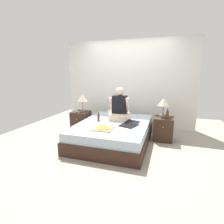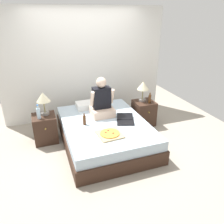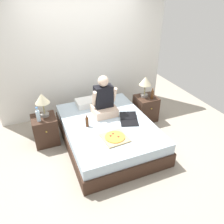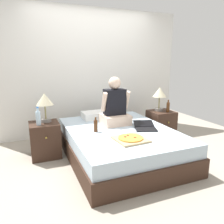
# 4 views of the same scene
# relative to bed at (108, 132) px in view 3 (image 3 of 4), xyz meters

# --- Properties ---
(ground_plane) EXTENTS (5.80, 5.80, 0.00)m
(ground_plane) POSITION_rel_bed_xyz_m (0.00, 0.00, -0.22)
(ground_plane) COLOR #9E9384
(wall_back) EXTENTS (3.80, 0.12, 2.50)m
(wall_back) POSITION_rel_bed_xyz_m (0.00, 1.41, 1.03)
(wall_back) COLOR silver
(wall_back) RESTS_ON ground
(bed) EXTENTS (1.57, 2.10, 0.45)m
(bed) POSITION_rel_bed_xyz_m (0.00, 0.00, 0.00)
(bed) COLOR #382319
(bed) RESTS_ON ground
(nightstand_left) EXTENTS (0.44, 0.47, 0.55)m
(nightstand_left) POSITION_rel_bed_xyz_m (-1.08, 0.46, 0.05)
(nightstand_left) COLOR #382319
(nightstand_left) RESTS_ON ground
(lamp_on_left_nightstand) EXTENTS (0.26, 0.26, 0.45)m
(lamp_on_left_nightstand) POSITION_rel_bed_xyz_m (-1.04, 0.51, 0.65)
(lamp_on_left_nightstand) COLOR gray
(lamp_on_left_nightstand) RESTS_ON nightstand_left
(water_bottle) EXTENTS (0.07, 0.07, 0.28)m
(water_bottle) POSITION_rel_bed_xyz_m (-1.16, 0.37, 0.44)
(water_bottle) COLOR silver
(water_bottle) RESTS_ON nightstand_left
(nightstand_right) EXTENTS (0.44, 0.47, 0.55)m
(nightstand_right) POSITION_rel_bed_xyz_m (1.08, 0.46, 0.05)
(nightstand_right) COLOR #382319
(nightstand_right) RESTS_ON ground
(lamp_on_right_nightstand) EXTENTS (0.26, 0.26, 0.45)m
(lamp_on_right_nightstand) POSITION_rel_bed_xyz_m (1.05, 0.51, 0.65)
(lamp_on_right_nightstand) COLOR gray
(lamp_on_right_nightstand) RESTS_ON nightstand_right
(beer_bottle) EXTENTS (0.06, 0.06, 0.23)m
(beer_bottle) POSITION_rel_bed_xyz_m (1.15, 0.36, 0.42)
(beer_bottle) COLOR #512D14
(beer_bottle) RESTS_ON nightstand_right
(pillow) EXTENTS (0.52, 0.34, 0.12)m
(pillow) POSITION_rel_bed_xyz_m (-0.12, 0.77, 0.29)
(pillow) COLOR white
(pillow) RESTS_ON bed
(person_seated) EXTENTS (0.47, 0.40, 0.78)m
(person_seated) POSITION_rel_bed_xyz_m (0.05, 0.30, 0.52)
(person_seated) COLOR beige
(person_seated) RESTS_ON bed
(laptop) EXTENTS (0.43, 0.50, 0.07)m
(laptop) POSITION_rel_bed_xyz_m (0.38, -0.13, 0.25)
(laptop) COLOR black
(laptop) RESTS_ON bed
(pizza_box) EXTENTS (0.43, 0.43, 0.05)m
(pizza_box) POSITION_rel_bed_xyz_m (-0.07, -0.50, 0.25)
(pizza_box) COLOR tan
(pizza_box) RESTS_ON bed
(beer_bottle_on_bed) EXTENTS (0.06, 0.06, 0.22)m
(beer_bottle_on_bed) POSITION_rel_bed_xyz_m (-0.38, 0.02, 0.32)
(beer_bottle_on_bed) COLOR #4C2811
(beer_bottle_on_bed) RESTS_ON bed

